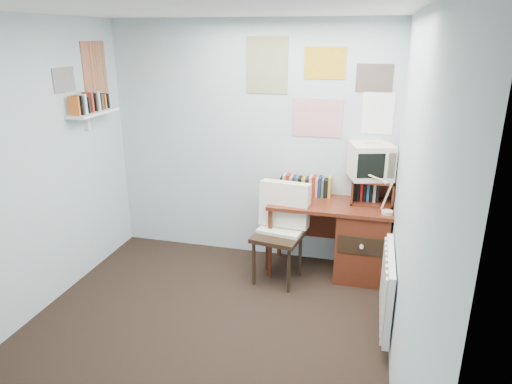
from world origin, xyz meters
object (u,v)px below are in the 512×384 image
crt_tv (371,159)px  wall_shelf (93,113)px  desk (356,238)px  desk_lamp (389,194)px  desk_chair (278,237)px  radiator (388,288)px  tv_riser (372,191)px

crt_tv → wall_shelf: (-2.65, -0.51, 0.43)m
desk → desk_lamp: size_ratio=3.13×
crt_tv → wall_shelf: wall_shelf is taller
desk_lamp → wall_shelf: wall_shelf is taller
crt_tv → wall_shelf: size_ratio=0.63×
desk → desk_chair: (-0.74, -0.30, 0.07)m
desk_chair → desk_lamp: (1.00, 0.15, 0.47)m
radiator → desk: bearing=107.2°
desk_chair → radiator: bearing=-21.8°
tv_riser → crt_tv: (-0.04, 0.02, 0.31)m
crt_tv → radiator: bearing=-94.9°
tv_riser → radiator: (0.17, -1.04, -0.47)m
desk_chair → wall_shelf: bearing=-168.2°
radiator → wall_shelf: 3.15m
desk_lamp → crt_tv: bearing=112.9°
desk → wall_shelf: size_ratio=1.94×
tv_riser → crt_tv: size_ratio=1.02×
tv_riser → crt_tv: crt_tv is taller
desk → desk_chair: bearing=-157.6°
desk_chair → wall_shelf: size_ratio=1.54×
desk_chair → desk_lamp: size_ratio=2.49×
desk_chair → wall_shelf: wall_shelf is taller
desk_chair → wall_shelf: 2.16m
tv_riser → radiator: bearing=-80.7°
tv_riser → wall_shelf: bearing=-169.7°
desk → crt_tv: 0.80m
wall_shelf → desk_lamp: bearing=4.5°
crt_tv → wall_shelf: 2.73m
desk_lamp → radiator: desk_lamp is taller
desk → radiator: bearing=-72.8°
desk_chair → crt_tv: bearing=37.4°
desk → wall_shelf: wall_shelf is taller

